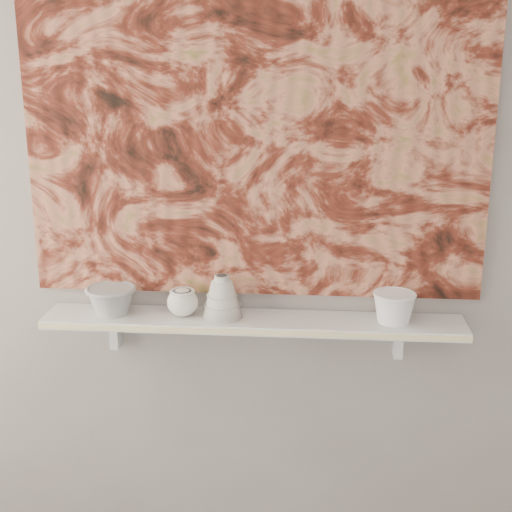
# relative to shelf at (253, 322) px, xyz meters

# --- Properties ---
(wall_back) EXTENTS (3.60, 0.00, 3.60)m
(wall_back) POSITION_rel_shelf_xyz_m (0.00, 0.09, 0.44)
(wall_back) COLOR gray
(wall_back) RESTS_ON floor
(shelf) EXTENTS (1.40, 0.18, 0.03)m
(shelf) POSITION_rel_shelf_xyz_m (0.00, 0.00, 0.00)
(shelf) COLOR white
(shelf) RESTS_ON wall_back
(shelf_stripe) EXTENTS (1.40, 0.01, 0.02)m
(shelf_stripe) POSITION_rel_shelf_xyz_m (0.00, -0.09, 0.00)
(shelf_stripe) COLOR beige
(shelf_stripe) RESTS_ON shelf
(bracket_left) EXTENTS (0.03, 0.06, 0.12)m
(bracket_left) POSITION_rel_shelf_xyz_m (-0.49, 0.06, -0.07)
(bracket_left) COLOR white
(bracket_left) RESTS_ON wall_back
(bracket_right) EXTENTS (0.03, 0.06, 0.12)m
(bracket_right) POSITION_rel_shelf_xyz_m (0.49, 0.06, -0.07)
(bracket_right) COLOR white
(bracket_right) RESTS_ON wall_back
(painting) EXTENTS (1.50, 0.02, 1.10)m
(painting) POSITION_rel_shelf_xyz_m (0.00, 0.08, 0.62)
(painting) COLOR maroon
(painting) RESTS_ON wall_back
(house_motif) EXTENTS (0.09, 0.00, 0.08)m
(house_motif) POSITION_rel_shelf_xyz_m (0.45, 0.07, 0.32)
(house_motif) COLOR black
(house_motif) RESTS_ON painting
(bowl_grey) EXTENTS (0.19, 0.19, 0.10)m
(bowl_grey) POSITION_rel_shelf_xyz_m (-0.48, 0.00, 0.06)
(bowl_grey) COLOR gray
(bowl_grey) RESTS_ON shelf
(cup_cream) EXTENTS (0.12, 0.12, 0.09)m
(cup_cream) POSITION_rel_shelf_xyz_m (-0.24, 0.00, 0.06)
(cup_cream) COLOR silver
(cup_cream) RESTS_ON shelf
(bell_vessel) EXTENTS (0.17, 0.17, 0.15)m
(bell_vessel) POSITION_rel_shelf_xyz_m (-0.10, 0.00, 0.09)
(bell_vessel) COLOR beige
(bell_vessel) RESTS_ON shelf
(bowl_white) EXTENTS (0.17, 0.17, 0.10)m
(bowl_white) POSITION_rel_shelf_xyz_m (0.46, 0.00, 0.07)
(bowl_white) COLOR white
(bowl_white) RESTS_ON shelf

